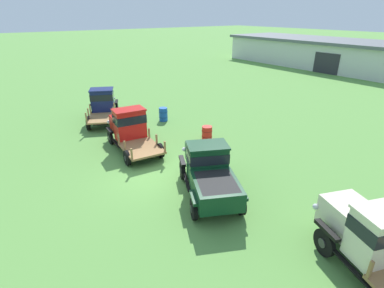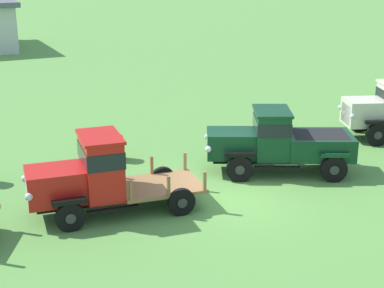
% 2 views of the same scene
% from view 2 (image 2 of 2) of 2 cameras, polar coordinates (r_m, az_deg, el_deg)
% --- Properties ---
extents(ground_plane, '(240.00, 240.00, 0.00)m').
position_cam_2_polar(ground_plane, '(17.15, 3.25, -5.17)').
color(ground_plane, '#5B9342').
extents(vintage_truck_second_in_line, '(4.94, 2.35, 2.20)m').
position_cam_2_polar(vintage_truck_second_in_line, '(15.91, -9.37, -2.98)').
color(vintage_truck_second_in_line, black).
rests_on(vintage_truck_second_in_line, ground).
extents(vintage_truck_midrow_center, '(4.87, 3.46, 2.07)m').
position_cam_2_polar(vintage_truck_midrow_center, '(18.94, 8.48, 0.29)').
color(vintage_truck_midrow_center, black).
rests_on(vintage_truck_midrow_center, ground).
extents(oil_drum_beside_row, '(0.62, 0.62, 0.85)m').
position_cam_2_polar(oil_drum_beside_row, '(20.23, -7.50, -0.37)').
color(oil_drum_beside_row, red).
rests_on(oil_drum_beside_row, ground).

